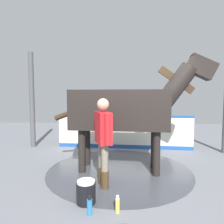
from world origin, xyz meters
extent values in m
cube|color=slate|center=(0.00, 0.00, -0.01)|extent=(16.00, 16.00, 0.02)
cylinder|color=#42444C|center=(0.21, 0.25, 0.00)|extent=(3.22, 3.22, 0.00)
cube|color=silver|center=(2.08, 0.13, 0.51)|extent=(0.33, 4.29, 1.01)
cube|color=#1E4C99|center=(2.08, 0.13, 1.04)|extent=(0.35, 4.30, 0.06)
cube|color=#1E4C99|center=(2.08, 0.13, 0.06)|extent=(0.33, 4.29, 0.12)
cylinder|color=#4C4C51|center=(2.11, 3.14, 1.54)|extent=(0.16, 0.16, 3.09)
cube|color=black|center=(0.21, 0.25, 1.38)|extent=(0.98, 2.16, 0.85)
cylinder|color=black|center=(0.40, -0.57, 0.48)|extent=(0.16, 0.16, 0.95)
cylinder|color=black|center=(-0.07, -0.54, 0.48)|extent=(0.16, 0.16, 0.95)
cylinder|color=black|center=(0.50, 1.04, 0.48)|extent=(0.16, 0.16, 0.95)
cylinder|color=black|center=(0.03, 1.06, 0.48)|extent=(0.16, 0.16, 0.95)
cylinder|color=black|center=(0.14, -0.97, 1.89)|extent=(0.44, 0.87, 0.99)
cube|color=#382819|center=(0.14, -0.97, 2.02)|extent=(0.11, 0.78, 0.61)
cube|color=black|center=(0.11, -1.45, 2.27)|extent=(0.32, 0.67, 0.56)
cylinder|color=#382819|center=(0.29, 1.40, 1.28)|extent=(0.16, 0.70, 0.35)
cylinder|color=#47331E|center=(-0.71, 0.49, 0.16)|extent=(0.15, 0.15, 0.32)
cylinder|color=slate|center=(-0.71, 0.49, 0.57)|extent=(0.13, 0.13, 0.49)
cylinder|color=#47331E|center=(-0.51, 0.57, 0.16)|extent=(0.15, 0.15, 0.32)
cylinder|color=slate|center=(-0.51, 0.57, 0.57)|extent=(0.13, 0.13, 0.49)
cube|color=red|center=(-0.61, 0.53, 1.10)|extent=(0.52, 0.37, 0.57)
cylinder|color=red|center=(-0.88, 0.43, 1.11)|extent=(0.09, 0.09, 0.54)
cylinder|color=red|center=(-0.34, 0.63, 1.11)|extent=(0.09, 0.09, 0.54)
sphere|color=tan|center=(-0.61, 0.53, 1.52)|extent=(0.22, 0.22, 0.22)
cylinder|color=black|center=(-1.22, 0.74, 0.16)|extent=(0.30, 0.30, 0.33)
cylinder|color=white|center=(-1.22, 0.74, 0.34)|extent=(0.28, 0.28, 0.03)
cylinder|color=#D8CC4C|center=(-1.45, 0.24, 0.10)|extent=(0.06, 0.06, 0.21)
cylinder|color=white|center=(-1.45, 0.24, 0.23)|extent=(0.04, 0.04, 0.05)
cylinder|color=blue|center=(-1.52, 0.63, 0.11)|extent=(0.08, 0.08, 0.22)
cylinder|color=black|center=(-1.52, 0.63, 0.24)|extent=(0.05, 0.05, 0.05)
camera|label=1|loc=(-4.15, 0.18, 1.66)|focal=31.46mm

